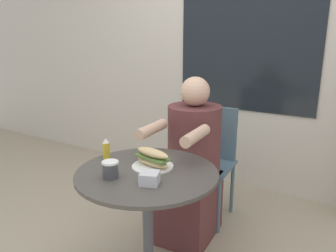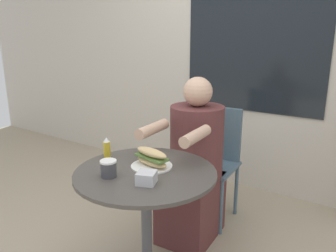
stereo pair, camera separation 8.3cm
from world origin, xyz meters
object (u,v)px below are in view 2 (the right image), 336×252
(sandwich_on_plate, at_px, (152,159))
(condiment_bottle, at_px, (107,148))
(seated_diner, at_px, (194,171))
(cafe_table, at_px, (146,202))
(drink_cup, at_px, (109,168))
(diner_chair, at_px, (215,153))

(sandwich_on_plate, distance_m, condiment_bottle, 0.31)
(seated_diner, relative_size, sandwich_on_plate, 4.98)
(seated_diner, xyz_separation_m, sandwich_on_plate, (0.02, -0.51, 0.26))
(cafe_table, height_order, drink_cup, drink_cup)
(drink_cup, bearing_deg, sandwich_on_plate, 65.73)
(seated_diner, bearing_deg, cafe_table, 89.00)
(diner_chair, bearing_deg, sandwich_on_plate, 88.14)
(sandwich_on_plate, relative_size, drink_cup, 2.62)
(drink_cup, bearing_deg, condiment_bottle, 135.74)
(cafe_table, distance_m, seated_diner, 0.58)
(drink_cup, xyz_separation_m, condiment_bottle, (-0.20, 0.20, 0.02))
(diner_chair, bearing_deg, seated_diner, 87.64)
(cafe_table, xyz_separation_m, condiment_bottle, (-0.31, 0.03, 0.24))
(cafe_table, relative_size, seated_diner, 0.67)
(sandwich_on_plate, relative_size, condiment_bottle, 1.83)
(sandwich_on_plate, bearing_deg, diner_chair, 91.90)
(sandwich_on_plate, xyz_separation_m, drink_cup, (-0.10, -0.23, -0.00))
(condiment_bottle, bearing_deg, diner_chair, 72.91)
(diner_chair, xyz_separation_m, seated_diner, (0.01, -0.35, -0.03))
(seated_diner, height_order, sandwich_on_plate, seated_diner)
(seated_diner, xyz_separation_m, condiment_bottle, (-0.28, -0.54, 0.27))
(diner_chair, distance_m, sandwich_on_plate, 0.89)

